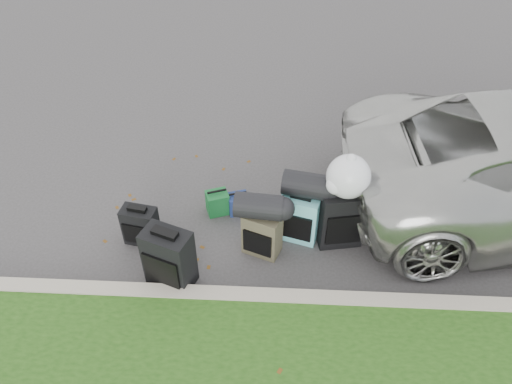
{
  "coord_description": "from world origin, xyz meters",
  "views": [
    {
      "loc": [
        0.12,
        -4.28,
        4.54
      ],
      "look_at": [
        -0.1,
        0.2,
        0.55
      ],
      "focal_mm": 35.0,
      "sensor_mm": 36.0,
      "label": 1
    }
  ],
  "objects_px": {
    "suitcase_small_black": "(141,226)",
    "tote_green": "(218,203)",
    "suitcase_large_black_right": "(341,217)",
    "tote_navy": "(238,204)",
    "suitcase_olive": "(262,233)",
    "suitcase_large_black_left": "(169,258)",
    "suitcase_teal": "(300,217)"
  },
  "relations": [
    {
      "from": "tote_navy",
      "to": "suitcase_small_black",
      "type": "bearing_deg",
      "value": -169.39
    },
    {
      "from": "suitcase_small_black",
      "to": "tote_green",
      "type": "height_order",
      "value": "suitcase_small_black"
    },
    {
      "from": "suitcase_small_black",
      "to": "tote_navy",
      "type": "xyz_separation_m",
      "value": [
        1.13,
        0.58,
        -0.12
      ]
    },
    {
      "from": "suitcase_olive",
      "to": "tote_green",
      "type": "distance_m",
      "value": 0.9
    },
    {
      "from": "suitcase_olive",
      "to": "suitcase_large_black_left",
      "type": "bearing_deg",
      "value": -132.28
    },
    {
      "from": "suitcase_large_black_left",
      "to": "suitcase_large_black_right",
      "type": "bearing_deg",
      "value": 41.47
    },
    {
      "from": "tote_green",
      "to": "suitcase_olive",
      "type": "bearing_deg",
      "value": -67.22
    },
    {
      "from": "tote_navy",
      "to": "suitcase_large_black_right",
      "type": "bearing_deg",
      "value": -36.02
    },
    {
      "from": "suitcase_large_black_left",
      "to": "tote_green",
      "type": "xyz_separation_m",
      "value": [
        0.4,
        1.15,
        -0.22
      ]
    },
    {
      "from": "suitcase_large_black_left",
      "to": "suitcase_olive",
      "type": "relative_size",
      "value": 1.28
    },
    {
      "from": "suitcase_large_black_left",
      "to": "suitcase_olive",
      "type": "distance_m",
      "value": 1.12
    },
    {
      "from": "suitcase_teal",
      "to": "tote_navy",
      "type": "bearing_deg",
      "value": 168.77
    },
    {
      "from": "suitcase_large_black_left",
      "to": "suitcase_olive",
      "type": "height_order",
      "value": "suitcase_large_black_left"
    },
    {
      "from": "suitcase_olive",
      "to": "suitcase_teal",
      "type": "height_order",
      "value": "suitcase_teal"
    },
    {
      "from": "suitcase_large_black_right",
      "to": "tote_green",
      "type": "bearing_deg",
      "value": 153.96
    },
    {
      "from": "suitcase_small_black",
      "to": "suitcase_teal",
      "type": "height_order",
      "value": "suitcase_teal"
    },
    {
      "from": "suitcase_small_black",
      "to": "suitcase_large_black_right",
      "type": "height_order",
      "value": "suitcase_large_black_right"
    },
    {
      "from": "suitcase_large_black_left",
      "to": "suitcase_teal",
      "type": "height_order",
      "value": "suitcase_large_black_left"
    },
    {
      "from": "suitcase_olive",
      "to": "tote_navy",
      "type": "relative_size",
      "value": 2.15
    },
    {
      "from": "suitcase_small_black",
      "to": "suitcase_olive",
      "type": "distance_m",
      "value": 1.47
    },
    {
      "from": "suitcase_teal",
      "to": "tote_navy",
      "type": "distance_m",
      "value": 0.9
    },
    {
      "from": "suitcase_teal",
      "to": "suitcase_small_black",
      "type": "bearing_deg",
      "value": -158.46
    },
    {
      "from": "suitcase_small_black",
      "to": "suitcase_teal",
      "type": "bearing_deg",
      "value": 15.57
    },
    {
      "from": "suitcase_small_black",
      "to": "suitcase_olive",
      "type": "height_order",
      "value": "suitcase_olive"
    },
    {
      "from": "suitcase_olive",
      "to": "suitcase_teal",
      "type": "distance_m",
      "value": 0.51
    },
    {
      "from": "tote_green",
      "to": "tote_navy",
      "type": "relative_size",
      "value": 1.15
    },
    {
      "from": "suitcase_teal",
      "to": "tote_green",
      "type": "xyz_separation_m",
      "value": [
        -1.04,
        0.39,
        -0.17
      ]
    },
    {
      "from": "suitcase_olive",
      "to": "tote_green",
      "type": "relative_size",
      "value": 1.87
    },
    {
      "from": "suitcase_large_black_left",
      "to": "tote_navy",
      "type": "relative_size",
      "value": 2.75
    },
    {
      "from": "suitcase_large_black_left",
      "to": "suitcase_olive",
      "type": "bearing_deg",
      "value": 47.63
    },
    {
      "from": "suitcase_large_black_right",
      "to": "tote_navy",
      "type": "distance_m",
      "value": 1.36
    },
    {
      "from": "suitcase_small_black",
      "to": "tote_green",
      "type": "relative_size",
      "value": 1.64
    }
  ]
}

